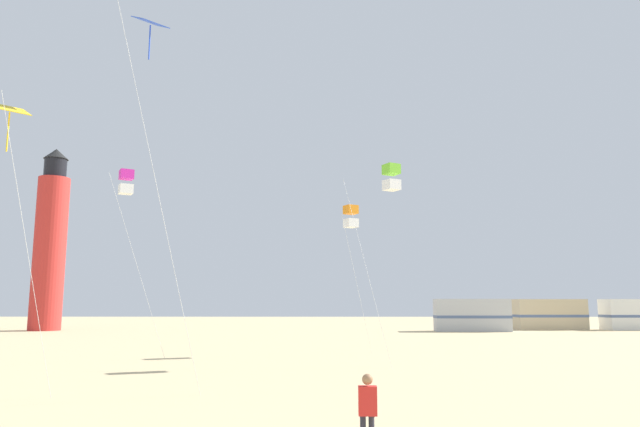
# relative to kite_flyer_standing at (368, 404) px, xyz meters

# --- Properties ---
(kite_flyer_standing) EXTENTS (0.35, 0.51, 1.16)m
(kite_flyer_standing) POSITION_rel_kite_flyer_standing_xyz_m (0.00, 0.00, 0.00)
(kite_flyer_standing) COLOR red
(kite_flyer_standing) RESTS_ON ground
(kite_box_lime) EXTENTS (2.50, 2.50, 8.42)m
(kite_box_lime) POSITION_rel_kite_flyer_standing_xyz_m (2.05, 13.67, 7.22)
(kite_box_lime) COLOR silver
(kite_box_lime) RESTS_ON ground
(kite_diamond_blue) EXTENTS (2.56, 2.56, 11.11)m
(kite_diamond_blue) POSITION_rel_kite_flyer_standing_xyz_m (-6.05, 5.34, 9.79)
(kite_diamond_blue) COLOR silver
(kite_diamond_blue) RESTS_ON ground
(kite_diamond_gold) EXTENTS (2.02, 2.02, 7.88)m
(kite_diamond_gold) POSITION_rel_kite_flyer_standing_xyz_m (-9.31, 3.95, 6.78)
(kite_diamond_gold) COLOR silver
(kite_diamond_gold) RESTS_ON ground
(kite_box_magenta) EXTENTS (2.57, 2.57, 8.63)m
(kite_box_magenta) POSITION_rel_kite_flyer_standing_xyz_m (-10.16, 15.53, 7.43)
(kite_box_magenta) COLOR silver
(kite_box_magenta) RESTS_ON ground
(kite_box_orange) EXTENTS (1.47, 1.37, 7.42)m
(kite_box_orange) POSITION_rel_kite_flyer_standing_xyz_m (0.48, 18.50, 6.22)
(kite_box_orange) COLOR silver
(kite_box_orange) RESTS_ON ground
(lighthouse_distant) EXTENTS (2.80, 2.80, 16.80)m
(lighthouse_distant) POSITION_rel_kite_flyer_standing_xyz_m (-26.21, 41.96, 7.22)
(lighthouse_distant) COLOR red
(lighthouse_distant) RESTS_ON ground
(rv_van_silver) EXTENTS (6.52, 2.58, 2.80)m
(rv_van_silver) POSITION_rel_kite_flyer_standing_xyz_m (11.96, 41.05, 0.78)
(rv_van_silver) COLOR #B7BABF
(rv_van_silver) RESTS_ON ground
(rv_van_tan) EXTENTS (6.54, 2.65, 2.80)m
(rv_van_tan) POSITION_rel_kite_flyer_standing_xyz_m (19.98, 44.38, 0.78)
(rv_van_tan) COLOR #C6B28C
(rv_van_tan) RESTS_ON ground
(rv_van_white) EXTENTS (6.58, 2.77, 2.80)m
(rv_van_white) POSITION_rel_kite_flyer_standing_xyz_m (28.01, 43.93, 0.78)
(rv_van_white) COLOR white
(rv_van_white) RESTS_ON ground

